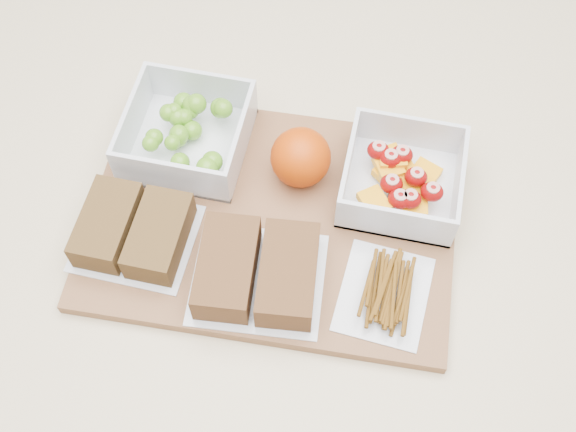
% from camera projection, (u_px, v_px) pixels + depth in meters
% --- Properties ---
extents(ground, '(4.00, 4.00, 0.00)m').
position_uv_depth(ground, '(290.00, 412.00, 1.64)').
color(ground, gray).
rests_on(ground, ground).
extents(counter, '(1.20, 0.90, 0.90)m').
position_uv_depth(counter, '(291.00, 345.00, 1.24)').
color(counter, beige).
rests_on(counter, ground).
extents(cutting_board, '(0.43, 0.32, 0.02)m').
position_uv_depth(cutting_board, '(272.00, 219.00, 0.84)').
color(cutting_board, brown).
rests_on(cutting_board, counter).
extents(grape_container, '(0.14, 0.14, 0.06)m').
position_uv_depth(grape_container, '(189.00, 132.00, 0.86)').
color(grape_container, silver).
rests_on(grape_container, cutting_board).
extents(fruit_container, '(0.13, 0.13, 0.06)m').
position_uv_depth(fruit_container, '(401.00, 180.00, 0.83)').
color(fruit_container, silver).
rests_on(fruit_container, cutting_board).
extents(orange, '(0.07, 0.07, 0.07)m').
position_uv_depth(orange, '(301.00, 157.00, 0.83)').
color(orange, '#C83F04').
rests_on(orange, cutting_board).
extents(sandwich_bag_left, '(0.13, 0.12, 0.04)m').
position_uv_depth(sandwich_bag_left, '(133.00, 231.00, 0.80)').
color(sandwich_bag_left, silver).
rests_on(sandwich_bag_left, cutting_board).
extents(sandwich_bag_center, '(0.15, 0.14, 0.04)m').
position_uv_depth(sandwich_bag_center, '(258.00, 271.00, 0.78)').
color(sandwich_bag_center, silver).
rests_on(sandwich_bag_center, cutting_board).
extents(pretzel_bag, '(0.10, 0.12, 0.03)m').
position_uv_depth(pretzel_bag, '(385.00, 290.00, 0.77)').
color(pretzel_bag, silver).
rests_on(pretzel_bag, cutting_board).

